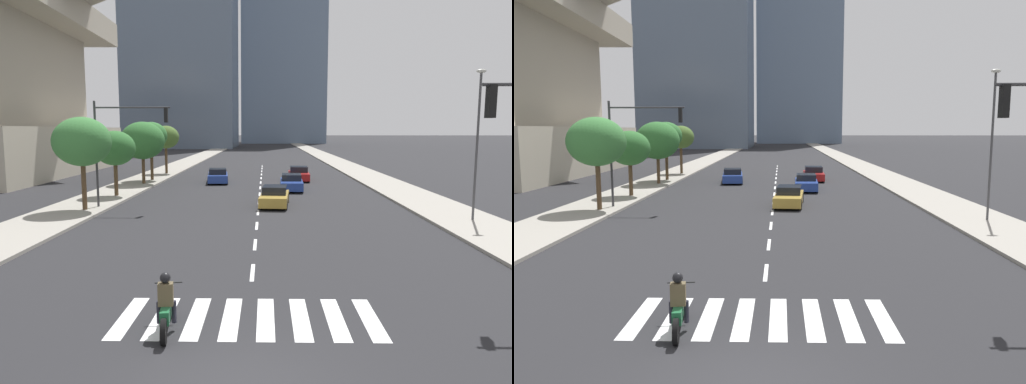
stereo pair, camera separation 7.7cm
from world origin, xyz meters
TOP-DOWN VIEW (x-y plane):
  - sidewalk_east at (11.10, 30.00)m, footprint 4.00×260.00m
  - sidewalk_west at (-11.10, 30.00)m, footprint 4.00×260.00m
  - crosswalk_near at (0.00, 3.59)m, footprint 6.75×2.83m
  - lane_divider_center at (0.00, 31.59)m, footprint 0.14×50.00m
  - motorcycle_lead at (-1.96, 2.77)m, footprint 0.70×2.14m
  - sedan_blue_0 at (2.54, 30.07)m, footprint 1.93×4.70m
  - sedan_red_1 at (3.64, 37.48)m, footprint 1.99×4.72m
  - sedan_blue_2 at (-3.96, 35.38)m, footprint 2.20×4.86m
  - sedan_gold_3 at (1.03, 22.12)m, footprint 2.06×4.54m
  - traffic_signal_far at (-8.27, 20.66)m, footprint 4.88×0.28m
  - street_lamp_east at (11.40, 16.73)m, footprint 0.50×0.24m
  - street_tree_nearest at (-10.30, 19.49)m, footprint 3.38×3.38m
  - street_tree_second at (-10.30, 25.54)m, footprint 2.91×2.91m
  - street_tree_third at (-10.30, 33.31)m, footprint 3.84×3.84m
  - street_tree_fourth at (-10.30, 36.45)m, footprint 3.01×3.01m
  - street_tree_fifth at (-10.30, 43.03)m, footprint 2.87×2.87m

SIDE VIEW (x-z plane):
  - lane_divider_center at x=0.00m, z-range 0.00..0.01m
  - crosswalk_near at x=0.00m, z-range 0.00..0.01m
  - sidewalk_east at x=11.10m, z-range 0.00..0.15m
  - sidewalk_west at x=-11.10m, z-range 0.00..0.15m
  - sedan_gold_3 at x=1.03m, z-range -0.05..1.21m
  - motorcycle_lead at x=-1.96m, z-range -0.16..1.33m
  - sedan_blue_0 at x=2.54m, z-range -0.05..1.24m
  - sedan_blue_2 at x=-3.96m, z-range -0.05..1.27m
  - sedan_red_1 at x=3.64m, z-range -0.06..1.28m
  - street_tree_second at x=-10.30m, z-range 1.22..5.86m
  - street_tree_third at x=-10.30m, z-range 1.21..6.62m
  - street_tree_fifth at x=-10.30m, z-range 1.47..6.61m
  - street_tree_nearest at x=-10.30m, z-range 1.42..6.88m
  - street_tree_fourth at x=-10.30m, z-range 1.56..6.99m
  - traffic_signal_far at x=-8.27m, z-range 1.33..7.77m
  - street_lamp_east at x=11.40m, z-range 0.75..8.52m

